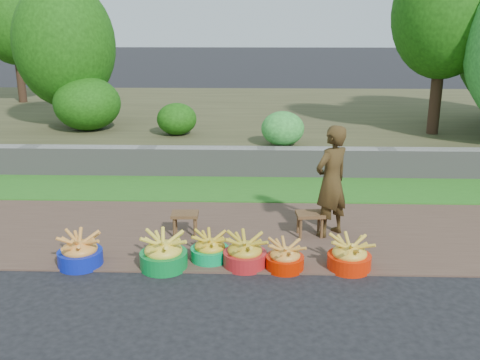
{
  "coord_description": "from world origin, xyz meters",
  "views": [
    {
      "loc": [
        -0.18,
        -5.59,
        2.78
      ],
      "look_at": [
        -0.4,
        1.3,
        0.75
      ],
      "focal_mm": 40.0,
      "sensor_mm": 36.0,
      "label": 1
    }
  ],
  "objects_px": {
    "basin_f": "(349,256)",
    "basin_c": "(210,249)",
    "basin_e": "(285,257)",
    "vendor_woman": "(331,181)",
    "basin_b": "(163,253)",
    "basin_d": "(245,253)",
    "stool_left": "(185,217)",
    "stool_right": "(310,217)",
    "basin_a": "(80,252)"
  },
  "relations": [
    {
      "from": "basin_f",
      "to": "stool_right",
      "type": "height_order",
      "value": "basin_f"
    },
    {
      "from": "stool_right",
      "to": "basin_b",
      "type": "bearing_deg",
      "value": -150.81
    },
    {
      "from": "basin_e",
      "to": "basin_d",
      "type": "bearing_deg",
      "value": 172.52
    },
    {
      "from": "basin_b",
      "to": "stool_left",
      "type": "distance_m",
      "value": 0.99
    },
    {
      "from": "basin_c",
      "to": "vendor_woman",
      "type": "relative_size",
      "value": 0.31
    },
    {
      "from": "basin_b",
      "to": "basin_c",
      "type": "xyz_separation_m",
      "value": [
        0.53,
        0.21,
        -0.03
      ]
    },
    {
      "from": "basin_d",
      "to": "stool_left",
      "type": "relative_size",
      "value": 1.39
    },
    {
      "from": "basin_e",
      "to": "vendor_woman",
      "type": "relative_size",
      "value": 0.3
    },
    {
      "from": "basin_d",
      "to": "basin_e",
      "type": "bearing_deg",
      "value": -7.48
    },
    {
      "from": "basin_a",
      "to": "basin_e",
      "type": "height_order",
      "value": "basin_a"
    },
    {
      "from": "basin_b",
      "to": "vendor_woman",
      "type": "relative_size",
      "value": 0.37
    },
    {
      "from": "basin_b",
      "to": "stool_left",
      "type": "height_order",
      "value": "basin_b"
    },
    {
      "from": "basin_a",
      "to": "basin_d",
      "type": "xyz_separation_m",
      "value": [
        1.96,
        0.04,
        -0.0
      ]
    },
    {
      "from": "vendor_woman",
      "to": "basin_b",
      "type": "bearing_deg",
      "value": -12.87
    },
    {
      "from": "basin_a",
      "to": "stool_right",
      "type": "relative_size",
      "value": 1.34
    },
    {
      "from": "basin_f",
      "to": "vendor_woman",
      "type": "relative_size",
      "value": 0.34
    },
    {
      "from": "basin_c",
      "to": "stool_left",
      "type": "xyz_separation_m",
      "value": [
        -0.4,
        0.76,
        0.12
      ]
    },
    {
      "from": "basin_c",
      "to": "basin_d",
      "type": "xyz_separation_m",
      "value": [
        0.43,
        -0.14,
        0.02
      ]
    },
    {
      "from": "basin_d",
      "to": "basin_e",
      "type": "height_order",
      "value": "basin_d"
    },
    {
      "from": "stool_left",
      "to": "vendor_woman",
      "type": "xyz_separation_m",
      "value": [
        1.95,
        0.09,
        0.5
      ]
    },
    {
      "from": "basin_d",
      "to": "vendor_woman",
      "type": "relative_size",
      "value": 0.34
    },
    {
      "from": "basin_c",
      "to": "vendor_woman",
      "type": "height_order",
      "value": "vendor_woman"
    },
    {
      "from": "basin_b",
      "to": "basin_d",
      "type": "bearing_deg",
      "value": 4.45
    },
    {
      "from": "basin_b",
      "to": "stool_left",
      "type": "relative_size",
      "value": 1.51
    },
    {
      "from": "basin_b",
      "to": "basin_a",
      "type": "bearing_deg",
      "value": 178.2
    },
    {
      "from": "basin_c",
      "to": "stool_right",
      "type": "relative_size",
      "value": 1.19
    },
    {
      "from": "basin_a",
      "to": "basin_f",
      "type": "distance_m",
      "value": 3.18
    },
    {
      "from": "basin_c",
      "to": "basin_d",
      "type": "relative_size",
      "value": 0.91
    },
    {
      "from": "stool_right",
      "to": "basin_e",
      "type": "bearing_deg",
      "value": -110.97
    },
    {
      "from": "basin_f",
      "to": "basin_b",
      "type": "bearing_deg",
      "value": -179.02
    },
    {
      "from": "basin_e",
      "to": "stool_right",
      "type": "relative_size",
      "value": 1.14
    },
    {
      "from": "basin_d",
      "to": "stool_right",
      "type": "height_order",
      "value": "basin_d"
    },
    {
      "from": "basin_d",
      "to": "vendor_woman",
      "type": "xyz_separation_m",
      "value": [
        1.12,
        0.99,
        0.6
      ]
    },
    {
      "from": "basin_b",
      "to": "vendor_woman",
      "type": "xyz_separation_m",
      "value": [
        2.07,
        1.06,
        0.59
      ]
    },
    {
      "from": "basin_a",
      "to": "basin_b",
      "type": "distance_m",
      "value": 1.0
    },
    {
      "from": "basin_d",
      "to": "basin_a",
      "type": "bearing_deg",
      "value": -178.75
    },
    {
      "from": "basin_d",
      "to": "basin_e",
      "type": "distance_m",
      "value": 0.47
    },
    {
      "from": "basin_c",
      "to": "basin_f",
      "type": "distance_m",
      "value": 1.66
    },
    {
      "from": "stool_left",
      "to": "basin_e",
      "type": "bearing_deg",
      "value": -36.62
    },
    {
      "from": "basin_e",
      "to": "stool_left",
      "type": "bearing_deg",
      "value": 143.38
    },
    {
      "from": "basin_a",
      "to": "basin_f",
      "type": "xyz_separation_m",
      "value": [
        3.18,
        0.01,
        -0.01
      ]
    },
    {
      "from": "basin_d",
      "to": "vendor_woman",
      "type": "bearing_deg",
      "value": 41.49
    },
    {
      "from": "basin_c",
      "to": "basin_e",
      "type": "bearing_deg",
      "value": -12.68
    },
    {
      "from": "basin_e",
      "to": "basin_f",
      "type": "relative_size",
      "value": 0.88
    },
    {
      "from": "basin_a",
      "to": "basin_d",
      "type": "bearing_deg",
      "value": 1.25
    },
    {
      "from": "stool_left",
      "to": "vendor_woman",
      "type": "bearing_deg",
      "value": 2.57
    },
    {
      "from": "stool_left",
      "to": "basin_f",
      "type": "bearing_deg",
      "value": -24.62
    },
    {
      "from": "basin_f",
      "to": "basin_c",
      "type": "bearing_deg",
      "value": 173.87
    },
    {
      "from": "basin_b",
      "to": "basin_c",
      "type": "bearing_deg",
      "value": 22.16
    },
    {
      "from": "basin_b",
      "to": "basin_d",
      "type": "relative_size",
      "value": 1.08
    }
  ]
}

